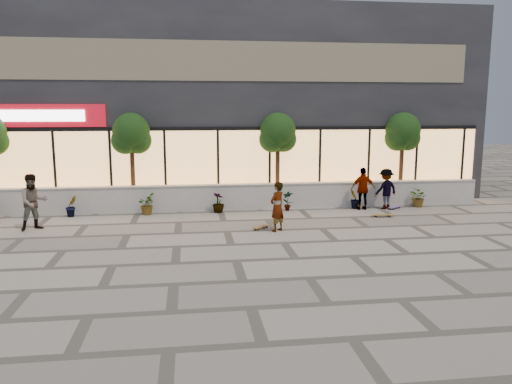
{
  "coord_description": "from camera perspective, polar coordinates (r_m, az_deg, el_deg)",
  "views": [
    {
      "loc": [
        -1.21,
        -12.97,
        4.08
      ],
      "look_at": [
        1.0,
        3.44,
        1.3
      ],
      "focal_mm": 35.0,
      "sensor_mm": 36.0,
      "label": 1
    }
  ],
  "objects": [
    {
      "name": "shrub_c",
      "position": [
        19.84,
        -12.43,
        -1.37
      ],
      "size": [
        0.68,
        0.77,
        0.81
      ],
      "primitive_type": "imported",
      "rotation": [
        0.0,
        0.0,
        1.64
      ],
      "color": "black",
      "rests_on": "ground"
    },
    {
      "name": "skater_right_far",
      "position": [
        21.11,
        14.61,
        0.35
      ],
      "size": [
        1.21,
        0.93,
        1.66
      ],
      "primitive_type": "imported",
      "rotation": [
        0.0,
        0.0,
        3.48
      ],
      "color": "maroon",
      "rests_on": "ground"
    },
    {
      "name": "shrub_e",
      "position": [
        20.15,
        3.64,
        -1.0
      ],
      "size": [
        0.46,
        0.35,
        0.81
      ],
      "primitive_type": "imported",
      "rotation": [
        0.0,
        0.0,
        3.28
      ],
      "color": "black",
      "rests_on": "ground"
    },
    {
      "name": "shrub_b",
      "position": [
        20.27,
        -20.35,
        -1.52
      ],
      "size": [
        0.57,
        0.57,
        0.81
      ],
      "primitive_type": "imported",
      "rotation": [
        0.0,
        0.0,
        0.82
      ],
      "color": "black",
      "rests_on": "ground"
    },
    {
      "name": "shrub_d",
      "position": [
        19.8,
        -4.33,
        -1.2
      ],
      "size": [
        0.64,
        0.64,
        0.81
      ],
      "primitive_type": "imported",
      "rotation": [
        0.0,
        0.0,
        2.46
      ],
      "color": "black",
      "rests_on": "ground"
    },
    {
      "name": "skateboard_right_near",
      "position": [
        19.57,
        14.26,
        -2.56
      ],
      "size": [
        0.84,
        0.29,
        0.1
      ],
      "rotation": [
        0.0,
        0.0,
        -0.09
      ],
      "color": "brown",
      "rests_on": "ground"
    },
    {
      "name": "skater_right_near",
      "position": [
        20.71,
        12.14,
        0.37
      ],
      "size": [
        1.01,
        0.42,
        1.72
      ],
      "primitive_type": "imported",
      "rotation": [
        0.0,
        0.0,
        3.14
      ],
      "color": "beige",
      "rests_on": "ground"
    },
    {
      "name": "skateboard_right_far",
      "position": [
        21.3,
        15.6,
        -1.66
      ],
      "size": [
        0.75,
        0.62,
        0.09
      ],
      "rotation": [
        0.0,
        0.0,
        0.63
      ],
      "color": "#68549A",
      "rests_on": "ground"
    },
    {
      "name": "tree_mideast",
      "position": [
        21.03,
        2.51,
        6.54
      ],
      "size": [
        1.6,
        1.5,
        3.92
      ],
      "color": "#482A19",
      "rests_on": "ground"
    },
    {
      "name": "skater_center",
      "position": [
        16.68,
        2.44,
        -1.69
      ],
      "size": [
        0.72,
        0.7,
        1.68
      ],
      "primitive_type": "imported",
      "rotation": [
        0.0,
        0.0,
        3.86
      ],
      "color": "white",
      "rests_on": "ground"
    },
    {
      "name": "tree_midwest",
      "position": [
        20.83,
        -14.07,
        6.23
      ],
      "size": [
        1.6,
        1.5,
        3.92
      ],
      "color": "#482A19",
      "rests_on": "ground"
    },
    {
      "name": "planter_wall",
      "position": [
        20.32,
        -4.15,
        -0.58
      ],
      "size": [
        22.0,
        0.42,
        1.04
      ],
      "color": "silver",
      "rests_on": "ground"
    },
    {
      "name": "skateboard_center",
      "position": [
        17.15,
        0.6,
        -3.97
      ],
      "size": [
        0.69,
        0.66,
        0.09
      ],
      "rotation": [
        0.0,
        0.0,
        0.75
      ],
      "color": "brown",
      "rests_on": "ground"
    },
    {
      "name": "retail_building",
      "position": [
        25.49,
        -5.04,
        9.87
      ],
      "size": [
        24.0,
        9.17,
        8.5
      ],
      "color": "#242429",
      "rests_on": "ground"
    },
    {
      "name": "shrub_f",
      "position": [
        20.87,
        11.2,
        -0.8
      ],
      "size": [
        0.55,
        0.57,
        0.81
      ],
      "primitive_type": "imported",
      "rotation": [
        0.0,
        0.0,
        4.1
      ],
      "color": "black",
      "rests_on": "ground"
    },
    {
      "name": "ground",
      "position": [
        13.65,
        -2.26,
        -7.87
      ],
      "size": [
        80.0,
        80.0,
        0.0
      ],
      "primitive_type": "plane",
      "color": "#A49D8E",
      "rests_on": "ground"
    },
    {
      "name": "tree_east",
      "position": [
        22.66,
        16.42,
        6.37
      ],
      "size": [
        1.6,
        1.5,
        3.92
      ],
      "color": "#482A19",
      "rests_on": "ground"
    },
    {
      "name": "skater_left",
      "position": [
        18.46,
        -24.09,
        -1.05
      ],
      "size": [
        1.17,
        1.1,
        1.91
      ],
      "primitive_type": "imported",
      "rotation": [
        0.0,
        0.0,
        0.54
      ],
      "color": "#8B8759",
      "rests_on": "ground"
    },
    {
      "name": "shrub_g",
      "position": [
        21.94,
        18.14,
        -0.59
      ],
      "size": [
        0.77,
        0.84,
        0.81
      ],
      "primitive_type": "imported",
      "rotation": [
        0.0,
        0.0,
        4.92
      ],
      "color": "black",
      "rests_on": "ground"
    }
  ]
}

